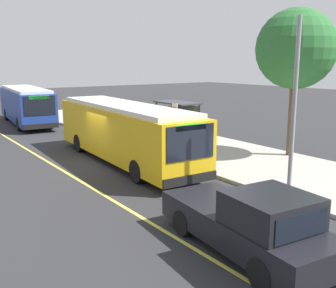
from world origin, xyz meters
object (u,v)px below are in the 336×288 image
Objects in this scene: transit_bus_second at (26,104)px; waiting_bench at (182,134)px; route_sign_post at (175,122)px; pedestrian_commuter at (150,128)px; pickup_truck at (250,223)px; transit_bus_main at (124,130)px.

transit_bus_second is 6.69× the size of waiting_bench.
route_sign_post is 3.48m from pedestrian_commuter.
pickup_truck is 10.68m from route_sign_post.
pickup_truck is at bearing -25.72° from route_sign_post.
transit_bus_second is at bearing -166.18° from pedestrian_commuter.
pickup_truck is (10.59, -2.21, -0.76)m from transit_bus_main.
pickup_truck is 14.31m from waiting_bench.
waiting_bench is (-1.77, 4.99, -0.98)m from transit_bus_main.
transit_bus_second is 13.86m from pedestrian_commuter.
transit_bus_main is 2.10× the size of pickup_truck.
transit_bus_main is 7.30× the size of waiting_bench.
transit_bus_main is at bearing -52.75° from pedestrian_commuter.
route_sign_post is at bearing 9.11° from transit_bus_second.
transit_bus_second is 14.97m from waiting_bench.
transit_bus_main is 4.17× the size of route_sign_post.
waiting_bench is at bearing 137.24° from route_sign_post.
waiting_bench is at bearing 109.58° from transit_bus_main.
pickup_truck is 3.48× the size of waiting_bench.
waiting_bench is at bearing 75.06° from pedestrian_commuter.
pickup_truck is 1.99× the size of route_sign_post.
transit_bus_second is 26.42m from pickup_truck.
transit_bus_main is 2.63m from route_sign_post.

